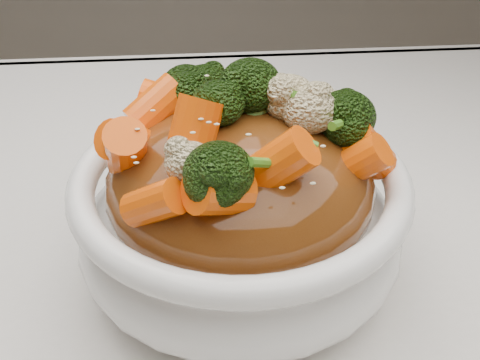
{
  "coord_description": "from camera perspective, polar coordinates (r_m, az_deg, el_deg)",
  "views": [
    {
      "loc": [
        -0.02,
        -0.36,
        1.06
      ],
      "look_at": [
        0.01,
        -0.03,
        0.83
      ],
      "focal_mm": 42.0,
      "sensor_mm": 36.0,
      "label": 1
    }
  ],
  "objects": [
    {
      "name": "bowl",
      "position": [
        0.42,
        -0.0,
        -4.05
      ],
      "size": [
        0.26,
        0.26,
        0.09
      ],
      "primitive_type": null,
      "rotation": [
        0.0,
        0.0,
        0.11
      ],
      "color": "white",
      "rests_on": "tablecloth"
    },
    {
      "name": "carrots",
      "position": [
        0.36,
        -0.0,
        8.52
      ],
      "size": [
        0.21,
        0.21,
        0.06
      ],
      "primitive_type": null,
      "rotation": [
        0.0,
        0.0,
        0.11
      ],
      "color": "#FF5B08",
      "rests_on": "sauce_base"
    },
    {
      "name": "scallions",
      "position": [
        0.36,
        -0.0,
        8.68
      ],
      "size": [
        0.16,
        0.16,
        0.02
      ],
      "primitive_type": null,
      "rotation": [
        0.0,
        0.0,
        0.11
      ],
      "color": "#42831E",
      "rests_on": "sauce_base"
    },
    {
      "name": "sauce_base",
      "position": [
        0.4,
        -0.0,
        -0.39
      ],
      "size": [
        0.21,
        0.21,
        0.1
      ],
      "primitive_type": "ellipsoid",
      "rotation": [
        0.0,
        0.0,
        0.11
      ],
      "color": "#5C2E0F",
      "rests_on": "bowl"
    },
    {
      "name": "tablecloth",
      "position": [
        0.48,
        -1.38,
        -7.84
      ],
      "size": [
        1.2,
        0.8,
        0.04
      ],
      "primitive_type": "cube",
      "color": "silver",
      "rests_on": "dining_table"
    },
    {
      "name": "cauliflower",
      "position": [
        0.36,
        -0.0,
        8.06
      ],
      "size": [
        0.21,
        0.21,
        0.04
      ],
      "primitive_type": null,
      "rotation": [
        0.0,
        0.0,
        0.11
      ],
      "color": "beige",
      "rests_on": "sauce_base"
    },
    {
      "name": "broccoli",
      "position": [
        0.36,
        -0.0,
        8.37
      ],
      "size": [
        0.21,
        0.21,
        0.05
      ],
      "primitive_type": null,
      "rotation": [
        0.0,
        0.0,
        0.11
      ],
      "color": "black",
      "rests_on": "sauce_base"
    },
    {
      "name": "sesame_seeds",
      "position": [
        0.36,
        -0.0,
        8.68
      ],
      "size": [
        0.19,
        0.19,
        0.01
      ],
      "primitive_type": null,
      "rotation": [
        0.0,
        0.0,
        0.11
      ],
      "color": "beige",
      "rests_on": "sauce_base"
    }
  ]
}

